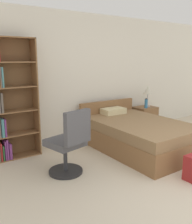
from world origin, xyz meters
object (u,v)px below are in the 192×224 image
(nightstand, at_px, (145,118))
(bed, at_px, (137,134))
(office_chair, at_px, (69,144))
(water_bottle, at_px, (146,103))
(table_lamp, at_px, (148,91))
(bookshelf, at_px, (3,102))

(nightstand, bearing_deg, bed, -141.79)
(office_chair, xyz_separation_m, nightstand, (2.66, 1.09, -0.19))
(office_chair, xyz_separation_m, water_bottle, (2.58, 0.98, 0.20))
(office_chair, distance_m, nightstand, 2.88)
(bed, bearing_deg, office_chair, -171.16)
(water_bottle, bearing_deg, office_chair, -159.12)
(nightstand, bearing_deg, table_lamp, 7.84)
(bookshelf, height_order, nightstand, bookshelf)
(office_chair, bearing_deg, bookshelf, 117.93)
(nightstand, bearing_deg, office_chair, -157.83)
(bookshelf, relative_size, office_chair, 2.03)
(bookshelf, xyz_separation_m, table_lamp, (3.34, -0.04, -0.05))
(bookshelf, xyz_separation_m, office_chair, (0.60, -1.13, -0.52))
(bookshelf, relative_size, nightstand, 3.63)
(office_chair, height_order, table_lamp, table_lamp)
(bookshelf, distance_m, office_chair, 1.39)
(bed, relative_size, nightstand, 3.72)
(table_lamp, distance_m, water_bottle, 0.33)
(bed, bearing_deg, water_bottle, 36.93)
(table_lamp, height_order, water_bottle, table_lamp)
(table_lamp, bearing_deg, bookshelf, 179.31)
(water_bottle, bearing_deg, table_lamp, 35.48)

